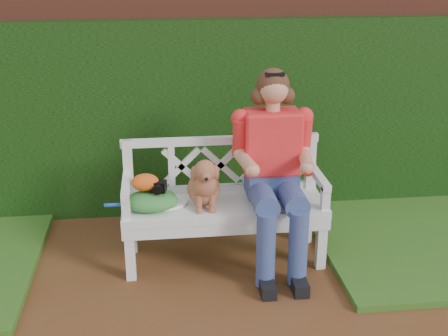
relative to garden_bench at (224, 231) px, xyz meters
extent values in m
plane|color=#5B3017|center=(-0.31, -0.73, -0.24)|extent=(60.00, 60.00, 0.00)
cube|color=brown|center=(-0.31, 1.17, 0.86)|extent=(10.00, 0.30, 2.20)
cube|color=#235515|center=(-0.31, 0.95, 0.61)|extent=(10.00, 0.18, 1.70)
cube|color=black|center=(-0.48, -0.05, 0.41)|extent=(0.13, 0.11, 0.08)
ellipsoid|color=#E25416|center=(-0.57, -0.02, 0.43)|extent=(0.23, 0.20, 0.13)
camera|label=1|loc=(-0.47, -4.04, 2.05)|focal=48.00mm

